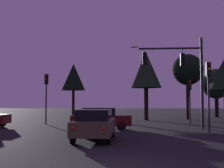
{
  "coord_description": "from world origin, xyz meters",
  "views": [
    {
      "loc": [
        0.66,
        -8.56,
        1.82
      ],
      "look_at": [
        -0.55,
        16.34,
        3.41
      ],
      "focal_mm": 49.09,
      "sensor_mm": 36.0,
      "label": 1
    }
  ],
  "objects_px": {
    "traffic_signal_mast_arm": "(182,68)",
    "traffic_light_corner_left": "(190,92)",
    "car_crossing_left": "(101,118)",
    "tree_left_far": "(188,70)",
    "tree_lot_edge": "(146,70)",
    "tree_center_horizon": "(73,77)",
    "traffic_light_median": "(46,89)",
    "car_nearside_lane": "(95,124)",
    "tree_right_cluster": "(216,84)",
    "traffic_light_corner_right": "(209,83)"
  },
  "relations": [
    {
      "from": "car_crossing_left",
      "to": "tree_center_horizon",
      "type": "bearing_deg",
      "value": 104.59
    },
    {
      "from": "car_nearside_lane",
      "to": "tree_center_horizon",
      "type": "height_order",
      "value": "tree_center_horizon"
    },
    {
      "from": "car_crossing_left",
      "to": "tree_center_horizon",
      "type": "xyz_separation_m",
      "value": [
        -5.95,
        22.87,
        4.85
      ]
    },
    {
      "from": "tree_left_far",
      "to": "tree_lot_edge",
      "type": "height_order",
      "value": "tree_lot_edge"
    },
    {
      "from": "traffic_light_median",
      "to": "tree_lot_edge",
      "type": "height_order",
      "value": "tree_lot_edge"
    },
    {
      "from": "traffic_light_corner_right",
      "to": "traffic_signal_mast_arm",
      "type": "bearing_deg",
      "value": 114.75
    },
    {
      "from": "traffic_signal_mast_arm",
      "to": "tree_right_cluster",
      "type": "distance_m",
      "value": 20.36
    },
    {
      "from": "tree_right_cluster",
      "to": "tree_lot_edge",
      "type": "distance_m",
      "value": 12.17
    },
    {
      "from": "traffic_signal_mast_arm",
      "to": "traffic_light_corner_right",
      "type": "height_order",
      "value": "traffic_signal_mast_arm"
    },
    {
      "from": "traffic_light_median",
      "to": "tree_left_far",
      "type": "xyz_separation_m",
      "value": [
        14.06,
        8.58,
        2.49
      ]
    },
    {
      "from": "traffic_light_corner_left",
      "to": "car_nearside_lane",
      "type": "xyz_separation_m",
      "value": [
        -7.15,
        -12.07,
        -2.0
      ]
    },
    {
      "from": "traffic_light_corner_left",
      "to": "tree_right_cluster",
      "type": "xyz_separation_m",
      "value": [
        6.25,
        13.62,
        1.59
      ]
    },
    {
      "from": "tree_center_horizon",
      "to": "tree_lot_edge",
      "type": "bearing_deg",
      "value": -46.61
    },
    {
      "from": "traffic_light_corner_right",
      "to": "tree_left_far",
      "type": "height_order",
      "value": "tree_left_far"
    },
    {
      "from": "car_crossing_left",
      "to": "tree_right_cluster",
      "type": "distance_m",
      "value": 24.22
    },
    {
      "from": "traffic_light_corner_right",
      "to": "tree_right_cluster",
      "type": "relative_size",
      "value": 0.69
    },
    {
      "from": "traffic_signal_mast_arm",
      "to": "tree_center_horizon",
      "type": "relative_size",
      "value": 0.86
    },
    {
      "from": "car_nearside_lane",
      "to": "tree_left_far",
      "type": "relative_size",
      "value": 0.61
    },
    {
      "from": "traffic_light_corner_right",
      "to": "tree_left_far",
      "type": "relative_size",
      "value": 0.59
    },
    {
      "from": "tree_right_cluster",
      "to": "traffic_light_median",
      "type": "bearing_deg",
      "value": -142.76
    },
    {
      "from": "traffic_light_median",
      "to": "car_nearside_lane",
      "type": "relative_size",
      "value": 0.97
    },
    {
      "from": "tree_left_far",
      "to": "traffic_light_median",
      "type": "bearing_deg",
      "value": -148.59
    },
    {
      "from": "traffic_signal_mast_arm",
      "to": "tree_right_cluster",
      "type": "height_order",
      "value": "traffic_signal_mast_arm"
    },
    {
      "from": "car_crossing_left",
      "to": "tree_left_far",
      "type": "xyz_separation_m",
      "value": [
        8.78,
        13.95,
        4.81
      ]
    },
    {
      "from": "tree_left_far",
      "to": "tree_lot_edge",
      "type": "xyz_separation_m",
      "value": [
        -4.86,
        -1.53,
        -0.12
      ]
    },
    {
      "from": "tree_lot_edge",
      "to": "traffic_signal_mast_arm",
      "type": "bearing_deg",
      "value": -80.94
    },
    {
      "from": "traffic_light_corner_left",
      "to": "tree_center_horizon",
      "type": "distance_m",
      "value": 21.59
    },
    {
      "from": "traffic_light_median",
      "to": "tree_lot_edge",
      "type": "xyz_separation_m",
      "value": [
        9.2,
        7.06,
        2.37
      ]
    },
    {
      "from": "traffic_light_corner_left",
      "to": "tree_left_far",
      "type": "height_order",
      "value": "tree_left_far"
    },
    {
      "from": "traffic_light_corner_left",
      "to": "tree_lot_edge",
      "type": "relative_size",
      "value": 0.52
    },
    {
      "from": "traffic_light_corner_left",
      "to": "traffic_light_corner_right",
      "type": "bearing_deg",
      "value": -92.9
    },
    {
      "from": "tree_left_far",
      "to": "tree_lot_edge",
      "type": "distance_m",
      "value": 5.1
    },
    {
      "from": "traffic_light_median",
      "to": "tree_center_horizon",
      "type": "bearing_deg",
      "value": 92.21
    },
    {
      "from": "traffic_light_corner_right",
      "to": "tree_left_far",
      "type": "bearing_deg",
      "value": 83.34
    },
    {
      "from": "traffic_light_corner_left",
      "to": "tree_center_horizon",
      "type": "relative_size",
      "value": 0.51
    },
    {
      "from": "car_nearside_lane",
      "to": "tree_left_far",
      "type": "height_order",
      "value": "tree_left_far"
    },
    {
      "from": "traffic_signal_mast_arm",
      "to": "traffic_light_corner_left",
      "type": "relative_size",
      "value": 1.67
    },
    {
      "from": "traffic_signal_mast_arm",
      "to": "tree_center_horizon",
      "type": "height_order",
      "value": "tree_center_horizon"
    },
    {
      "from": "traffic_light_corner_right",
      "to": "traffic_light_median",
      "type": "relative_size",
      "value": 1.0
    },
    {
      "from": "traffic_signal_mast_arm",
      "to": "car_crossing_left",
      "type": "xyz_separation_m",
      "value": [
        -5.75,
        -0.93,
        -3.56
      ]
    },
    {
      "from": "traffic_light_corner_left",
      "to": "traffic_light_corner_right",
      "type": "height_order",
      "value": "traffic_light_corner_right"
    },
    {
      "from": "traffic_light_median",
      "to": "tree_lot_edge",
      "type": "relative_size",
      "value": 0.58
    },
    {
      "from": "car_crossing_left",
      "to": "tree_left_far",
      "type": "height_order",
      "value": "tree_left_far"
    },
    {
      "from": "traffic_light_corner_right",
      "to": "tree_left_far",
      "type": "distance_m",
      "value": 15.93
    },
    {
      "from": "tree_right_cluster",
      "to": "car_crossing_left",
      "type": "bearing_deg",
      "value": -124.6
    },
    {
      "from": "traffic_signal_mast_arm",
      "to": "tree_left_far",
      "type": "height_order",
      "value": "tree_left_far"
    },
    {
      "from": "car_nearside_lane",
      "to": "tree_center_horizon",
      "type": "xyz_separation_m",
      "value": [
        -6.15,
        28.84,
        4.85
      ]
    },
    {
      "from": "tree_lot_edge",
      "to": "tree_left_far",
      "type": "bearing_deg",
      "value": 17.43
    },
    {
      "from": "traffic_light_corner_right",
      "to": "tree_lot_edge",
      "type": "height_order",
      "value": "tree_lot_edge"
    },
    {
      "from": "car_crossing_left",
      "to": "traffic_light_median",
      "type": "bearing_deg",
      "value": 134.54
    }
  ]
}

